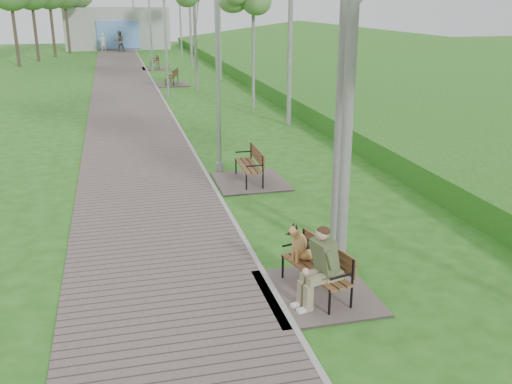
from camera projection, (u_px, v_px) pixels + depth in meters
ground at (250, 251)px, 11.24m from camera, size 120.00×120.00×0.00m
walkway at (125, 92)px, 30.60m from camera, size 3.50×67.00×0.04m
kerb at (158, 90)px, 31.00m from camera, size 0.10×67.00×0.05m
embankment at (373, 87)px, 32.38m from camera, size 14.00×70.00×1.60m
building_north at (117, 28)px, 57.11m from camera, size 10.00×5.20×4.00m
bench_main at (314, 272)px, 9.40m from camera, size 1.82×2.02×1.58m
bench_second at (249, 175)px, 15.41m from camera, size 1.88×2.08×1.15m
bench_third at (172, 81)px, 33.09m from camera, size 1.84×2.05×1.13m
bench_far at (155, 66)px, 40.75m from camera, size 1.88×2.09×1.15m
lamp_post_near at (218, 91)px, 15.65m from camera, size 0.19×0.19×4.98m
lamp_post_second at (166, 48)px, 27.92m from camera, size 0.20×0.20×5.28m
lamp_post_third at (151, 32)px, 38.73m from camera, size 0.22×0.22×5.56m
lamp_post_far at (134, 23)px, 55.65m from camera, size 0.21×0.21×5.40m
pedestrian_near at (103, 43)px, 53.30m from camera, size 0.75×0.62×1.76m
pedestrian_far at (120, 41)px, 53.71m from camera, size 1.04×0.86×1.94m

